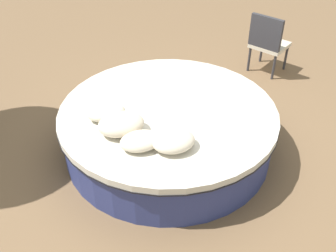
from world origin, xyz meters
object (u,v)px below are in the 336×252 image
(throw_pillow_1, at_px, (121,124))
(patio_chair, at_px, (268,40))
(throw_pillow_2, at_px, (141,141))
(round_bed, at_px, (168,129))
(throw_pillow_0, at_px, (106,112))
(throw_pillow_3, at_px, (174,141))

(throw_pillow_1, distance_m, patio_chair, 3.15)
(throw_pillow_1, distance_m, throw_pillow_2, 0.33)
(round_bed, relative_size, throw_pillow_0, 5.93)
(throw_pillow_3, bearing_deg, patio_chair, -138.32)
(throw_pillow_0, xyz_separation_m, throw_pillow_3, (-0.54, 0.74, 0.01))
(throw_pillow_1, relative_size, throw_pillow_2, 1.17)
(throw_pillow_1, xyz_separation_m, patio_chair, (-2.71, -1.59, -0.13))
(round_bed, distance_m, patio_chair, 2.52)
(patio_chair, bearing_deg, round_bed, -89.54)
(throw_pillow_2, height_order, patio_chair, patio_chair)
(throw_pillow_3, bearing_deg, throw_pillow_0, -53.73)
(throw_pillow_3, height_order, patio_chair, patio_chair)
(round_bed, xyz_separation_m, patio_chair, (-2.10, -1.36, 0.26))
(throw_pillow_2, bearing_deg, throw_pillow_0, -69.59)
(throw_pillow_1, distance_m, throw_pillow_3, 0.61)
(throw_pillow_1, relative_size, throw_pillow_3, 1.12)
(throw_pillow_2, distance_m, patio_chair, 3.21)
(throw_pillow_0, distance_m, patio_chair, 3.09)
(throw_pillow_0, distance_m, throw_pillow_1, 0.33)
(throw_pillow_1, bearing_deg, throw_pillow_2, 112.71)
(throw_pillow_1, bearing_deg, patio_chair, -149.56)
(round_bed, distance_m, throw_pillow_2, 0.81)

